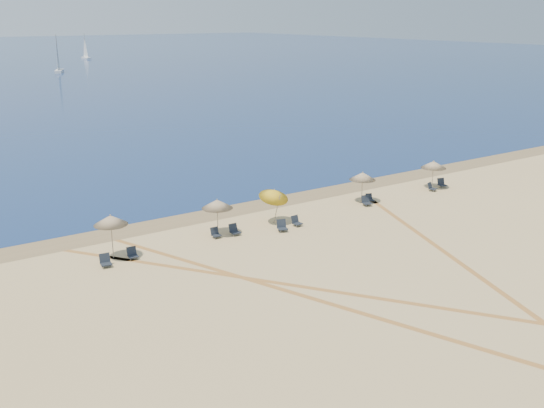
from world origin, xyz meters
The scene contains 20 objects.
ground centered at (0.00, 0.00, 0.00)m, with size 160.00×160.00×0.00m, color tan.
wet_sand centered at (0.00, 24.00, 0.00)m, with size 500.00×500.00×0.00m, color olive.
umbrella_1 centered at (-11.02, 19.77, 2.29)m, with size 1.91×1.91×2.64m.
umbrella_2 centered at (-4.12, 19.99, 2.01)m, with size 1.95×1.95×2.35m.
umbrella_3 centered at (0.06, 19.83, 2.02)m, with size 1.96×2.04×2.61m.
umbrella_4 centered at (8.19, 20.28, 1.97)m, with size 1.94×1.94×2.31m.
umbrella_5 centered at (15.49, 20.09, 1.91)m, with size 1.99×1.99×2.25m.
chair_2 centered at (-11.78, 18.90, 0.31)m, with size 0.66×0.74×0.70m.
chair_3 centered at (-10.12, 19.16, 0.29)m, with size 0.59×0.68×0.66m.
chair_4 centered at (-4.51, 19.59, 0.28)m, with size 0.52×0.61×0.63m.
chair_5 centered at (-3.28, 19.38, 0.30)m, with size 0.57×0.67×0.68m.
chair_6 centered at (-0.38, 18.30, 0.32)m, with size 0.81×0.87×0.72m.
chair_7 centered at (0.98, 18.61, 0.29)m, with size 0.59×0.68×0.66m.
chair_8 centered at (7.87, 19.44, 0.32)m, with size 0.74×0.82×0.72m.
chair_9 centered at (8.69, 19.97, 0.27)m, with size 0.64×0.70×0.61m.
chair_10 centered at (14.78, 19.50, 0.29)m, with size 0.71×0.77×0.65m.
chair_11 centered at (16.30, 19.79, 0.31)m, with size 0.75×0.83×0.71m.
sailboat_1 centered at (20.22, 142.47, 2.68)m, with size 3.66×6.08×8.86m.
sailboat_3 centered at (41.10, 187.10, 2.35)m, with size 1.54×5.26×7.76m.
tire_tracks centered at (-1.89, 9.89, 0.00)m, with size 47.87×42.49×0.00m.
Camera 1 is at (-21.75, -12.42, 13.24)m, focal length 40.84 mm.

